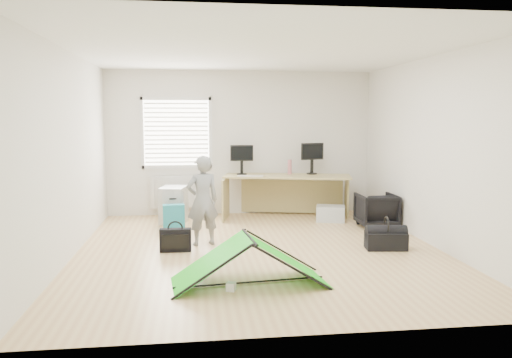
{
  "coord_description": "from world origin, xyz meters",
  "views": [
    {
      "loc": [
        -0.89,
        -6.69,
        1.83
      ],
      "look_at": [
        0.0,
        0.4,
        0.95
      ],
      "focal_mm": 35.0,
      "sensor_mm": 36.0,
      "label": 1
    }
  ],
  "objects": [
    {
      "name": "white_box",
      "position": [
        -0.51,
        -1.58,
        0.04
      ],
      "size": [
        0.12,
        0.12,
        0.09
      ],
      "primitive_type": "cube",
      "rotation": [
        0.0,
        0.0,
        -0.37
      ],
      "color": "silver",
      "rests_on": "ground"
    },
    {
      "name": "desk",
      "position": [
        0.81,
        2.23,
        0.39
      ],
      "size": [
        2.4,
        1.22,
        0.78
      ],
      "primitive_type": "cube",
      "rotation": [
        0.0,
        0.0,
        -0.23
      ],
      "color": "tan",
      "rests_on": "ground"
    },
    {
      "name": "keyboard",
      "position": [
        0.11,
        2.1,
        0.79
      ],
      "size": [
        0.49,
        0.25,
        0.02
      ],
      "primitive_type": "cube",
      "rotation": [
        0.0,
        0.0,
        -0.22
      ],
      "color": "beige",
      "rests_on": "desk"
    },
    {
      "name": "duffel_bag",
      "position": [
        1.76,
        -0.16,
        0.12
      ],
      "size": [
        0.59,
        0.35,
        0.24
      ],
      "primitive_type": "cube",
      "rotation": [
        0.0,
        0.0,
        -0.13
      ],
      "color": "black",
      "rests_on": "ground"
    },
    {
      "name": "ground",
      "position": [
        0.0,
        0.0,
        0.0
      ],
      "size": [
        5.5,
        5.5,
        0.0
      ],
      "primitive_type": "plane",
      "color": "tan",
      "rests_on": "ground"
    },
    {
      "name": "thermos",
      "position": [
        0.89,
        2.43,
        0.92
      ],
      "size": [
        0.08,
        0.08,
        0.27
      ],
      "primitive_type": "cylinder",
      "rotation": [
        0.0,
        0.0,
        0.07
      ],
      "color": "#BA686E",
      "rests_on": "desk"
    },
    {
      "name": "back_wall",
      "position": [
        0.0,
        2.75,
        1.35
      ],
      "size": [
        5.0,
        0.02,
        2.7
      ],
      "primitive_type": "cube",
      "color": "silver",
      "rests_on": "ground"
    },
    {
      "name": "storage_crate",
      "position": [
        1.51,
        1.79,
        0.14
      ],
      "size": [
        0.57,
        0.47,
        0.28
      ],
      "primitive_type": "cube",
      "rotation": [
        0.0,
        0.0,
        -0.28
      ],
      "color": "silver",
      "rests_on": "ground"
    },
    {
      "name": "office_chair",
      "position": [
        2.14,
        1.24,
        0.29
      ],
      "size": [
        0.62,
        0.64,
        0.57
      ],
      "primitive_type": "imported",
      "rotation": [
        0.0,
        0.0,
        3.13
      ],
      "color": "black",
      "rests_on": "ground"
    },
    {
      "name": "filing_cabinet",
      "position": [
        -1.25,
        2.03,
        0.32
      ],
      "size": [
        0.51,
        0.61,
        0.63
      ],
      "primitive_type": "cube",
      "rotation": [
        0.0,
        0.0,
        -0.21
      ],
      "color": "#AEB2B4",
      "rests_on": "ground"
    },
    {
      "name": "kite",
      "position": [
        -0.29,
        -1.37,
        0.26
      ],
      "size": [
        1.77,
        0.91,
        0.53
      ],
      "primitive_type": null,
      "rotation": [
        0.0,
        0.0,
        0.1
      ],
      "color": "#17D113",
      "rests_on": "ground"
    },
    {
      "name": "monitor_right",
      "position": [
        1.3,
        2.38,
        1.0
      ],
      "size": [
        0.46,
        0.2,
        0.43
      ],
      "primitive_type": "cube",
      "rotation": [
        0.0,
        0.0,
        0.24
      ],
      "color": "black",
      "rests_on": "desk"
    },
    {
      "name": "laptop_bag",
      "position": [
        -1.15,
        0.09,
        0.16
      ],
      "size": [
        0.43,
        0.14,
        0.32
      ],
      "primitive_type": "cube",
      "rotation": [
        0.0,
        0.0,
        -0.03
      ],
      "color": "black",
      "rests_on": "ground"
    },
    {
      "name": "radiator",
      "position": [
        -1.2,
        2.67,
        0.45
      ],
      "size": [
        1.0,
        0.12,
        0.6
      ],
      "primitive_type": "cube",
      "color": "silver",
      "rests_on": "back_wall"
    },
    {
      "name": "window",
      "position": [
        -1.2,
        2.71,
        1.55
      ],
      "size": [
        1.2,
        0.06,
        1.2
      ],
      "primitive_type": "cube",
      "color": "silver",
      "rests_on": "back_wall"
    },
    {
      "name": "tote_bag",
      "position": [
        -1.23,
        1.47,
        0.21
      ],
      "size": [
        0.36,
        0.18,
        0.42
      ],
      "primitive_type": "cube",
      "rotation": [
        0.0,
        0.0,
        0.08
      ],
      "color": "teal",
      "rests_on": "ground"
    },
    {
      "name": "person",
      "position": [
        -0.77,
        0.41,
        0.65
      ],
      "size": [
        0.54,
        0.43,
        1.3
      ],
      "primitive_type": "imported",
      "rotation": [
        0.0,
        0.0,
        3.43
      ],
      "color": "gray",
      "rests_on": "ground"
    },
    {
      "name": "monitor_left",
      "position": [
        -0.01,
        2.46,
        0.98
      ],
      "size": [
        0.42,
        0.11,
        0.4
      ],
      "primitive_type": "cube",
      "rotation": [
        0.0,
        0.0,
        -0.05
      ],
      "color": "black",
      "rests_on": "desk"
    }
  ]
}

